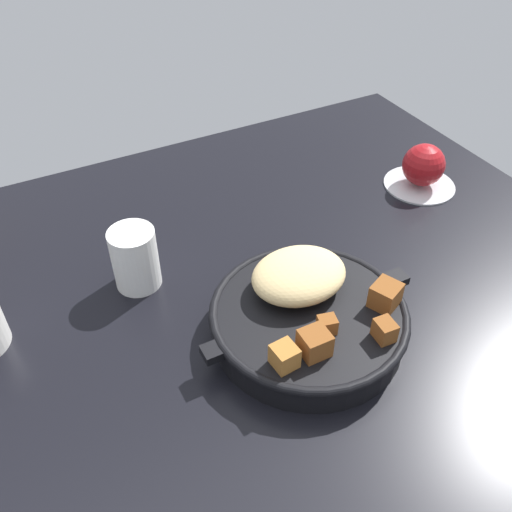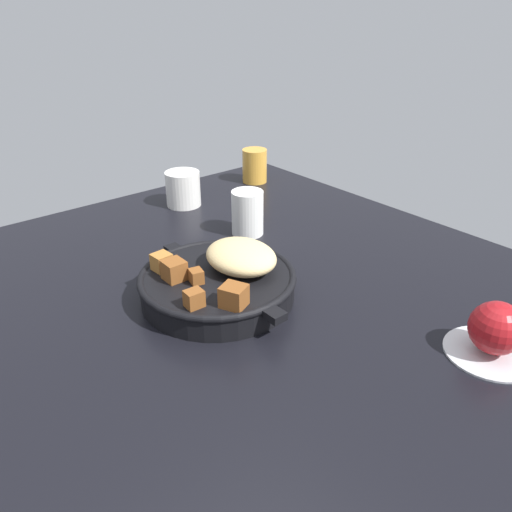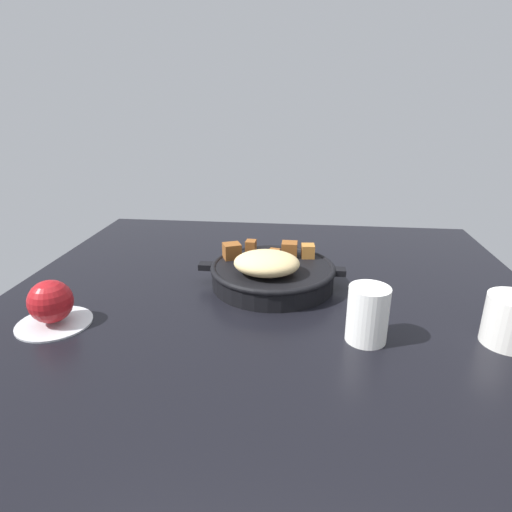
% 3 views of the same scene
% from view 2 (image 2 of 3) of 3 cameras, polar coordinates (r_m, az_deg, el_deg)
% --- Properties ---
extents(ground_plane, '(1.02, 0.98, 0.02)m').
position_cam_2_polar(ground_plane, '(0.84, -1.98, -4.39)').
color(ground_plane, black).
extents(cast_iron_skillet, '(0.29, 0.25, 0.08)m').
position_cam_2_polar(cast_iron_skillet, '(0.80, -3.89, -2.74)').
color(cast_iron_skillet, black).
rests_on(cast_iron_skillet, ground_plane).
extents(saucer_plate, '(0.12, 0.12, 0.01)m').
position_cam_2_polar(saucer_plate, '(0.76, 24.73, -9.70)').
color(saucer_plate, '#B7BABF').
rests_on(saucer_plate, ground_plane).
extents(red_apple, '(0.07, 0.07, 0.07)m').
position_cam_2_polar(red_apple, '(0.74, 25.31, -7.29)').
color(red_apple, maroon).
rests_on(red_apple, saucer_plate).
extents(juice_glass_amber, '(0.06, 0.06, 0.08)m').
position_cam_2_polar(juice_glass_amber, '(1.31, -0.16, 10.07)').
color(juice_glass_amber, gold).
rests_on(juice_glass_amber, ground_plane).
extents(white_creamer_pitcher, '(0.06, 0.06, 0.09)m').
position_cam_2_polar(white_creamer_pitcher, '(1.01, -0.96, 4.85)').
color(white_creamer_pitcher, white).
rests_on(white_creamer_pitcher, ground_plane).
extents(ceramic_mug_white, '(0.08, 0.08, 0.08)m').
position_cam_2_polar(ceramic_mug_white, '(1.17, -8.16, 7.46)').
color(ceramic_mug_white, silver).
rests_on(ceramic_mug_white, ground_plane).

